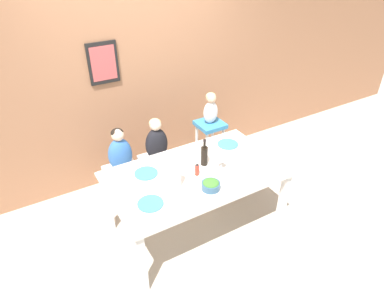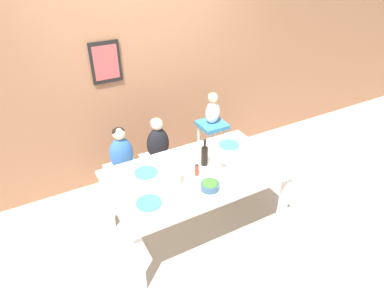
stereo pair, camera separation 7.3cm
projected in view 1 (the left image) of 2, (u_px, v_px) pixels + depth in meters
name	position (u px, v px, depth m)	size (l,w,h in m)	color
ground_plane	(195.00, 226.00, 3.76)	(14.00, 14.00, 0.00)	#BCB2A3
wall_back	(138.00, 72.00, 3.97)	(10.00, 0.09, 2.70)	#9E6B4C
dining_table	(196.00, 179.00, 3.41)	(1.73, 1.01, 0.73)	white
chair_far_left	(123.00, 176.00, 3.87)	(0.37, 0.38, 0.48)	silver
chair_far_center	(158.00, 164.00, 4.06)	(0.37, 0.38, 0.48)	silver
chair_right_highchair	(210.00, 136.00, 4.27)	(0.32, 0.32, 0.76)	silver
person_child_left	(120.00, 151.00, 3.70)	(0.27, 0.19, 0.52)	#3366B2
person_child_center	(156.00, 141.00, 3.88)	(0.27, 0.19, 0.52)	black
person_baby_right	(211.00, 108.00, 4.06)	(0.19, 0.13, 0.39)	silver
wine_bottle	(204.00, 155.00, 3.42)	(0.07, 0.07, 0.29)	black
paper_towel_roll	(175.00, 175.00, 3.12)	(0.11, 0.11, 0.24)	white
wine_glass_near	(221.00, 158.00, 3.35)	(0.08, 0.08, 0.17)	white
salad_bowl_large	(211.00, 185.00, 3.13)	(0.18, 0.18, 0.09)	#335675
dinner_plate_front_left	(150.00, 204.00, 2.97)	(0.23, 0.23, 0.01)	teal
dinner_plate_back_left	(146.00, 173.00, 3.34)	(0.23, 0.23, 0.01)	teal
dinner_plate_back_right	(228.00, 144.00, 3.80)	(0.23, 0.23, 0.01)	teal
condiment_bottle_hot_sauce	(197.00, 169.00, 3.30)	(0.04, 0.04, 0.13)	red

